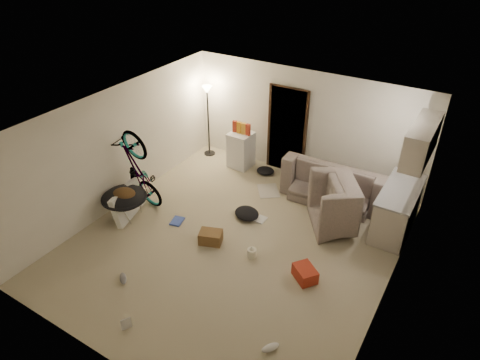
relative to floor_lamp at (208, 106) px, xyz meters
The scene contains 36 objects.
floor 3.81m from the floor_lamp, 47.83° to the right, with size 5.50×6.00×0.02m, color #B9AD8E.
ceiling 3.77m from the floor_lamp, 47.83° to the right, with size 5.50×6.00×0.02m, color white.
wall_back 2.43m from the floor_lamp, ahead, with size 5.50×0.02×2.50m, color white.
wall_front 6.15m from the floor_lamp, 67.02° to the right, with size 5.50×0.02×2.50m, color white.
wall_left 2.67m from the floor_lamp, 97.74° to the right, with size 0.02×6.00×2.50m, color white.
wall_right 5.80m from the floor_lamp, 27.18° to the right, with size 0.02×6.00×2.50m, color white.
doorway 2.05m from the floor_lamp, ahead, with size 0.85×0.10×2.04m, color black.
door_trim 2.04m from the floor_lamp, ahead, with size 0.97×0.04×2.10m, color #311E11.
floor_lamp is the anchor object (origin of this frame).
kitchen_counter 4.95m from the floor_lamp, ahead, with size 0.60×1.50×0.88m, color beige.
counter_top 4.89m from the floor_lamp, ahead, with size 0.64×1.54×0.04m, color gray.
kitchen_uppers 5.04m from the floor_lamp, ahead, with size 0.38×1.40×0.65m, color beige.
sofa 3.58m from the floor_lamp, ahead, with size 2.20×0.86×0.64m, color #373E37.
armchair 4.29m from the floor_lamp, 13.68° to the right, with size 1.17×1.03×0.76m, color #373E37.
bicycle 2.74m from the floor_lamp, 87.81° to the right, with size 0.65×1.87×0.98m, color black.
book_asset 5.73m from the floor_lamp, 68.60° to the right, with size 0.16×0.21×0.02m, color #A62B18.
mini_fridge 1.33m from the floor_lamp, ahead, with size 0.51×0.51×0.87m, color white.
snack_box_0 0.90m from the floor_lamp, ahead, with size 0.10×0.07×0.30m, color #A62B18.
snack_box_1 1.01m from the floor_lamp, ahead, with size 0.10×0.07×0.30m, color orange.
snack_box_2 1.12m from the floor_lamp, ahead, with size 0.10×0.07×0.30m, color gold.
snack_box_3 1.24m from the floor_lamp, ahead, with size 0.10×0.07×0.30m, color #A62B18.
saucer_chair 3.22m from the floor_lamp, 88.14° to the right, with size 0.91×0.91×0.64m.
hoodie 3.20m from the floor_lamp, 87.24° to the right, with size 0.48×0.40×0.22m, color #4B3119.
sofa_drape 2.61m from the floor_lamp, ahead, with size 0.56×0.46×0.28m, color black.
tv_box 3.18m from the floor_lamp, 88.11° to the right, with size 0.11×0.95×0.63m, color silver.
drink_case_a 3.69m from the floor_lamp, 54.78° to the right, with size 0.42×0.30×0.24m, color brown.
drink_case_b 4.96m from the floor_lamp, 35.70° to the right, with size 0.41×0.30×0.24m, color #A62B18.
juicer 4.19m from the floor_lamp, 44.26° to the right, with size 0.17×0.17×0.24m.
newspaper 2.59m from the floor_lamp, 19.47° to the right, with size 0.44×0.58×0.01m, color #B8B3AA.
book_blue 3.18m from the floor_lamp, 68.14° to the right, with size 0.22×0.30×0.03m, color #2F48AC.
book_white 3.31m from the floor_lamp, 35.42° to the right, with size 0.19×0.25×0.02m, color silver.
shoe_1 3.05m from the floor_lamp, ahead, with size 0.28×0.11×0.10m, color slate.
shoe_3 4.81m from the floor_lamp, 73.41° to the right, with size 0.27×0.11×0.10m, color slate.
shoe_4 6.09m from the floor_lamp, 46.87° to the right, with size 0.28×0.11×0.10m, color white.
clothes_lump_a 3.10m from the floor_lamp, 39.76° to the right, with size 0.53×0.46×0.17m, color black.
clothes_lump_b 2.10m from the floor_lamp, ahead, with size 0.42×0.37×0.13m, color black.
Camera 1 is at (3.31, -5.22, 5.26)m, focal length 32.00 mm.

